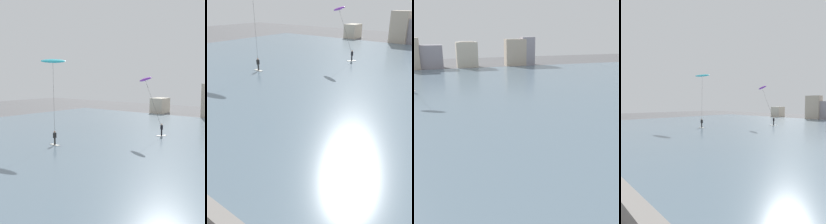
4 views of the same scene
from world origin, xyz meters
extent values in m
cube|color=slate|center=(0.00, 31.29, 0.05)|extent=(84.00, 52.00, 0.10)
cube|color=gray|center=(-5.24, 59.80, 2.56)|extent=(4.85, 3.09, 5.11)
cube|color=beige|center=(2.51, 59.32, 2.84)|extent=(4.70, 3.37, 5.68)
cube|color=beige|center=(2.53, 59.26, 2.91)|extent=(3.14, 2.21, 5.83)
cube|color=#B7A893|center=(14.03, 58.99, 3.12)|extent=(4.93, 2.47, 6.24)
cube|color=gray|center=(17.16, 59.49, 3.34)|extent=(3.05, 3.38, 6.68)
camera|label=1|loc=(11.40, 0.08, 7.77)|focal=48.64mm
camera|label=2|loc=(11.51, 0.84, 8.60)|focal=41.30mm
camera|label=3|loc=(-4.24, -1.36, 8.14)|focal=41.14mm
camera|label=4|loc=(13.08, 2.35, 4.48)|focal=30.76mm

